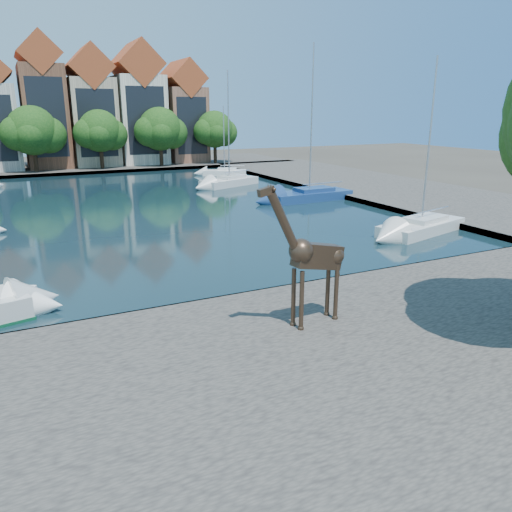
# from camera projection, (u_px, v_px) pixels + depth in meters

# --- Properties ---
(ground) EXTENTS (160.00, 160.00, 0.00)m
(ground) POSITION_uv_depth(u_px,v_px,m) (260.00, 300.00, 21.63)
(ground) COLOR #38332B
(ground) RESTS_ON ground
(water_basin) EXTENTS (38.00, 50.00, 0.08)m
(water_basin) POSITION_uv_depth(u_px,v_px,m) (134.00, 207.00, 42.29)
(water_basin) COLOR black
(water_basin) RESTS_ON ground
(near_quay) EXTENTS (50.00, 14.00, 0.50)m
(near_quay) POSITION_uv_depth(u_px,v_px,m) (360.00, 366.00, 15.53)
(near_quay) COLOR #524E47
(near_quay) RESTS_ON ground
(far_quay) EXTENTS (60.00, 16.00, 0.50)m
(far_quay) POSITION_uv_depth(u_px,v_px,m) (81.00, 167.00, 69.80)
(far_quay) COLOR #524E47
(far_quay) RESTS_ON ground
(right_quay) EXTENTS (14.00, 52.00, 0.50)m
(right_quay) POSITION_uv_depth(u_px,v_px,m) (369.00, 185.00, 52.80)
(right_quay) COLOR #524E47
(right_quay) RESTS_ON ground
(townhouse_center) EXTENTS (5.44, 9.18, 16.93)m
(townhouse_center) POSITION_uv_depth(u_px,v_px,m) (44.00, 106.00, 65.82)
(townhouse_center) COLOR brown
(townhouse_center) RESTS_ON far_quay
(townhouse_east_inner) EXTENTS (5.94, 9.18, 15.79)m
(townhouse_east_inner) POSITION_uv_depth(u_px,v_px,m) (91.00, 111.00, 68.53)
(townhouse_east_inner) COLOR tan
(townhouse_east_inner) RESTS_ON far_quay
(townhouse_east_mid) EXTENTS (6.43, 9.18, 16.65)m
(townhouse_east_mid) POSITION_uv_depth(u_px,v_px,m) (138.00, 109.00, 71.17)
(townhouse_east_mid) COLOR beige
(townhouse_east_mid) RESTS_ON far_quay
(townhouse_east_end) EXTENTS (5.44, 9.18, 14.43)m
(townhouse_east_end) POSITION_uv_depth(u_px,v_px,m) (182.00, 116.00, 74.20)
(townhouse_east_end) COLOR #8B5943
(townhouse_east_end) RESTS_ON far_quay
(far_tree_mid_west) EXTENTS (7.80, 6.00, 8.00)m
(far_tree_mid_west) POSITION_uv_depth(u_px,v_px,m) (33.00, 132.00, 61.15)
(far_tree_mid_west) COLOR #332114
(far_tree_mid_west) RESTS_ON far_quay
(far_tree_mid_east) EXTENTS (7.02, 5.40, 7.52)m
(far_tree_mid_east) POSITION_uv_depth(u_px,v_px,m) (100.00, 132.00, 64.57)
(far_tree_mid_east) COLOR #332114
(far_tree_mid_east) RESTS_ON far_quay
(far_tree_east) EXTENTS (7.54, 5.80, 7.84)m
(far_tree_east) POSITION_uv_depth(u_px,v_px,m) (161.00, 130.00, 67.93)
(far_tree_east) COLOR #332114
(far_tree_east) RESTS_ON far_quay
(far_tree_far_east) EXTENTS (6.76, 5.20, 7.36)m
(far_tree_far_east) POSITION_uv_depth(u_px,v_px,m) (215.00, 131.00, 71.35)
(far_tree_far_east) COLOR #332114
(far_tree_far_east) RESTS_ON far_quay
(giraffe_statue) EXTENTS (3.60, 0.91, 5.14)m
(giraffe_statue) POSITION_uv_depth(u_px,v_px,m) (311.00, 256.00, 17.33)
(giraffe_statue) COLOR #3C2B1E
(giraffe_statue) RESTS_ON near_quay
(sailboat_right_a) EXTENTS (7.31, 4.10, 11.01)m
(sailboat_right_a) POSITION_uv_depth(u_px,v_px,m) (422.00, 224.00, 32.99)
(sailboat_right_a) COLOR silver
(sailboat_right_a) RESTS_ON water_basin
(sailboat_right_b) EXTENTS (7.87, 3.04, 13.25)m
(sailboat_right_b) POSITION_uv_depth(u_px,v_px,m) (309.00, 193.00, 44.99)
(sailboat_right_b) COLOR navy
(sailboat_right_b) RESTS_ON water_basin
(sailboat_right_c) EXTENTS (7.15, 4.75, 11.73)m
(sailboat_right_c) POSITION_uv_depth(u_px,v_px,m) (229.00, 180.00, 53.51)
(sailboat_right_c) COLOR silver
(sailboat_right_c) RESTS_ON water_basin
(sailboat_right_d) EXTENTS (5.65, 3.89, 8.33)m
(sailboat_right_d) POSITION_uv_depth(u_px,v_px,m) (225.00, 171.00, 62.16)
(sailboat_right_d) COLOR white
(sailboat_right_d) RESTS_ON water_basin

